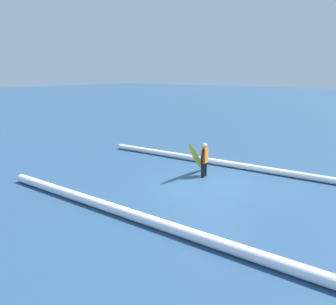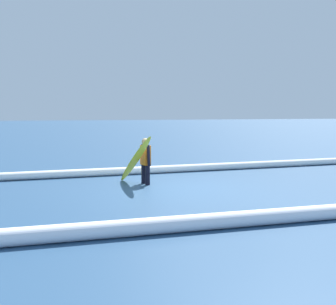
# 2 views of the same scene
# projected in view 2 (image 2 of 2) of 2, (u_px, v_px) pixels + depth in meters

# --- Properties ---
(ground_plane) EXTENTS (174.20, 174.20, 0.00)m
(ground_plane) POSITION_uv_depth(u_px,v_px,m) (175.00, 188.00, 11.31)
(ground_plane) COLOR navy
(surfer) EXTENTS (0.27, 0.59, 1.37)m
(surfer) POSITION_uv_depth(u_px,v_px,m) (145.00, 159.00, 11.87)
(surfer) COLOR black
(surfer) RESTS_ON ground_plane
(surfboard) EXTENTS (0.77, 1.90, 1.51)m
(surfboard) POSITION_uv_depth(u_px,v_px,m) (135.00, 160.00, 11.72)
(surfboard) COLOR yellow
(surfboard) RESTS_ON ground_plane
(wave_crest_foreground) EXTENTS (19.53, 1.01, 0.26)m
(wave_crest_foreground) POSITION_uv_depth(u_px,v_px,m) (223.00, 166.00, 14.82)
(wave_crest_foreground) COLOR white
(wave_crest_foreground) RESTS_ON ground_plane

